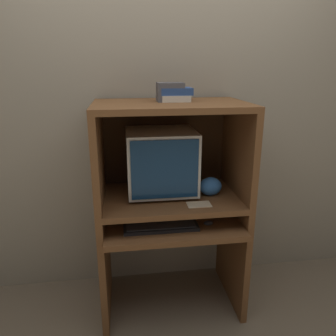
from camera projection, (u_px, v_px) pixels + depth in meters
The scene contains 12 objects.
ground_plane at pixel (177, 330), 2.11m from camera, with size 12.00×12.00×0.00m, color #756651.
wall_back at pixel (163, 114), 2.34m from camera, with size 6.00×0.06×2.60m.
desk_base at pixel (171, 252), 2.22m from camera, with size 0.93×0.65×0.68m.
desk_monitor_shelf at pixel (170, 200), 2.15m from camera, with size 0.93×0.60×0.14m.
hutch_upper at pixel (170, 134), 2.06m from camera, with size 0.93×0.60×0.60m.
crt_monitor at pixel (161, 161), 2.13m from camera, with size 0.44×0.40×0.42m.
keyboard at pixel (161, 226), 2.01m from camera, with size 0.46×0.16×0.03m.
mouse at pixel (208, 223), 2.05m from camera, with size 0.06×0.04×0.03m.
snack_bag at pixel (210, 186), 2.13m from camera, with size 0.15×0.11×0.12m.
book_stack at pixel (175, 94), 2.01m from camera, with size 0.19×0.15×0.08m.
paper_card at pixel (199, 204), 2.00m from camera, with size 0.14×0.09×0.00m.
storage_box at pixel (170, 92), 2.00m from camera, with size 0.16×0.14×0.11m.
Camera 1 is at (-0.29, -1.67, 1.63)m, focal length 35.00 mm.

